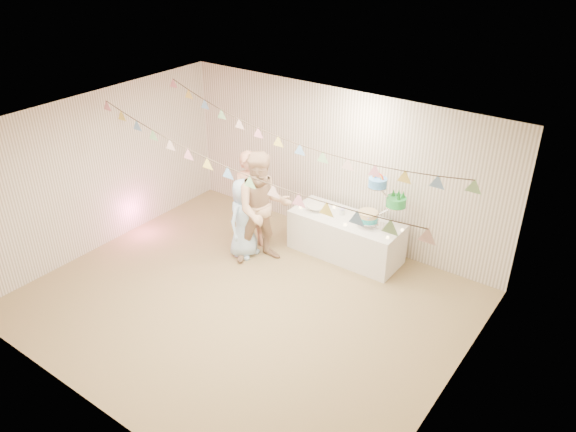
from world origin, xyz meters
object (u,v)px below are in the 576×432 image
Objects in this scene: person_adult_a at (251,200)px; person_adult_b at (263,208)px; cake_stand at (381,199)px; person_child at (244,218)px; table at (346,236)px.

person_adult_b reaches higher than person_adult_a.
cake_stand is 0.63× the size of person_child.
cake_stand is at bearing -29.88° from person_adult_a.
person_adult_b is (-1.55, -0.94, -0.24)m from cake_stand.
person_adult_b is 0.44m from person_child.
cake_stand is 0.51× the size of person_adult_a.
person_child reaches higher than table.
person_adult_a reaches higher than person_child.
person_adult_a is 0.37m from person_child.
person_adult_a is 0.53m from person_adult_b.
cake_stand reaches higher than person_child.
person_child is at bearing 139.80° from person_adult_b.
table is at bearing -53.45° from person_child.
person_adult_b is at bearing -78.99° from person_child.
person_adult_a reaches higher than cake_stand.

